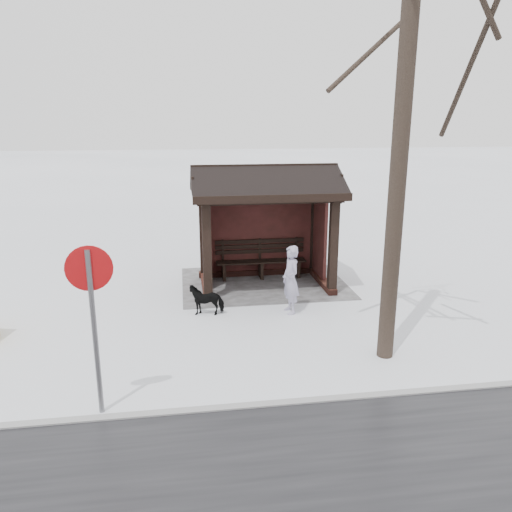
% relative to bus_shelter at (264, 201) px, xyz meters
% --- Properties ---
extents(ground, '(120.00, 120.00, 0.00)m').
position_rel_bus_shelter_xyz_m(ground, '(0.00, 0.16, -2.17)').
color(ground, white).
rests_on(ground, ground).
extents(kerb, '(120.00, 0.15, 0.06)m').
position_rel_bus_shelter_xyz_m(kerb, '(0.00, 5.66, -2.16)').
color(kerb, gray).
rests_on(kerb, ground).
extents(trampled_patch, '(4.20, 3.20, 0.02)m').
position_rel_bus_shelter_xyz_m(trampled_patch, '(0.00, -0.04, -2.16)').
color(trampled_patch, gray).
rests_on(trampled_patch, ground).
extents(bus_shelter, '(3.60, 2.40, 3.09)m').
position_rel_bus_shelter_xyz_m(bus_shelter, '(0.00, 0.00, 0.00)').
color(bus_shelter, '#381914').
rests_on(bus_shelter, ground).
extents(pedestrian, '(0.45, 0.61, 1.52)m').
position_rel_bus_shelter_xyz_m(pedestrian, '(-0.25, 2.06, -1.41)').
color(pedestrian, '#9F99B3').
rests_on(pedestrian, ground).
extents(dog, '(0.80, 0.43, 0.64)m').
position_rel_bus_shelter_xyz_m(dog, '(1.58, 1.83, -1.84)').
color(dog, black).
rests_on(dog, ground).
extents(road_sign, '(0.64, 0.11, 2.51)m').
position_rel_bus_shelter_xyz_m(road_sign, '(3.31, 5.44, -0.37)').
color(road_sign, slate).
rests_on(road_sign, ground).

